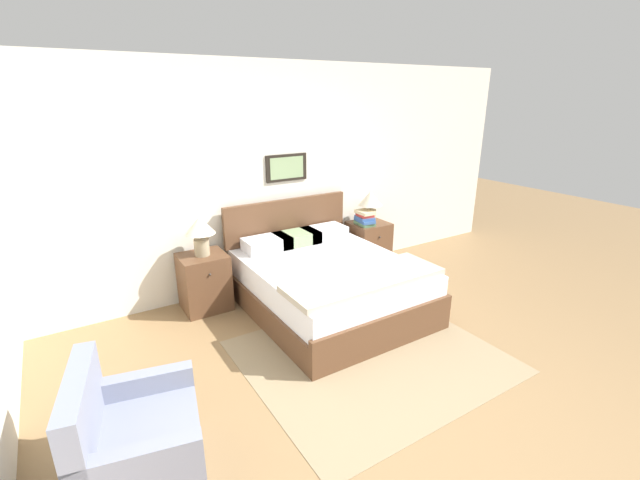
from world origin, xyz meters
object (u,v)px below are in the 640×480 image
Objects in this scene: table_lamp_by_door at (370,202)px; armchair at (135,445)px; nightstand_by_door at (368,245)px; bed at (328,283)px; table_lamp_near_window at (200,230)px; nightstand_near_window at (204,282)px.

armchair is at bearing -149.12° from table_lamp_by_door.
armchair reaches higher than nightstand_by_door.
table_lamp_near_window is at bearing 147.05° from bed.
table_lamp_near_window is (0.01, -0.00, 0.59)m from nightstand_near_window.
nightstand_by_door is 2.31m from table_lamp_near_window.
bed reaches higher than nightstand_by_door.
armchair is at bearing -149.03° from nightstand_by_door.
nightstand_near_window is 1.47× the size of table_lamp_near_window.
armchair is 1.40× the size of nightstand_by_door.
bed reaches higher than armchair.
nightstand_by_door is at bearing 0.00° from nightstand_near_window.
table_lamp_near_window is 2.24m from table_lamp_by_door.
nightstand_by_door is (1.12, 0.73, 0.00)m from bed.
table_lamp_by_door is (3.30, 1.97, 0.62)m from armchair.
armchair is at bearing -150.05° from bed.
armchair is (-2.17, -1.25, -0.03)m from bed.
bed reaches higher than table_lamp_near_window.
table_lamp_by_door reaches higher than nightstand_near_window.
armchair is 1.40× the size of nightstand_near_window.
nightstand_near_window is 2.24m from nightstand_by_door.
bed is at bearing -32.95° from table_lamp_near_window.
table_lamp_near_window and table_lamp_by_door have the same top height.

